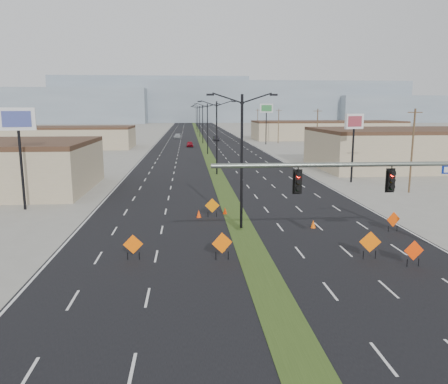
{
  "coord_description": "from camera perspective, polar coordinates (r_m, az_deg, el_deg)",
  "views": [
    {
      "loc": [
        -3.95,
        -19.89,
        8.93
      ],
      "look_at": [
        -1.47,
        10.14,
        3.2
      ],
      "focal_mm": 35.0,
      "sensor_mm": 36.0,
      "label": 1
    }
  ],
  "objects": [
    {
      "name": "streetlight_5",
      "position": [
        171.97,
        -3.46,
        9.57
      ],
      "size": [
        5.15,
        0.24,
        10.02
      ],
      "color": "black",
      "rests_on": "ground"
    },
    {
      "name": "building_sw_far",
      "position": [
        108.78,
        -19.8,
        6.61
      ],
      "size": [
        30.0,
        14.0,
        4.5
      ],
      "primitive_type": "cube",
      "color": "tan",
      "rests_on": "ground"
    },
    {
      "name": "cone_3",
      "position": [
        37.6,
        0.13,
        -2.49
      ],
      "size": [
        0.43,
        0.43,
        0.62
      ],
      "primitive_type": "cone",
      "rotation": [
        0.0,
        0.0,
        0.18
      ],
      "color": "#FF3805",
      "rests_on": "ground"
    },
    {
      "name": "utility_pole_0",
      "position": [
        51.06,
        23.37,
        5.11
      ],
      "size": [
        1.6,
        0.2,
        9.0
      ],
      "color": "#4C3823",
      "rests_on": "ground"
    },
    {
      "name": "construction_sign_5",
      "position": [
        34.55,
        21.24,
        -3.45
      ],
      "size": [
        1.11,
        0.29,
        1.51
      ],
      "rotation": [
        0.0,
        0.0,
        0.22
      ],
      "color": "#DE3F04",
      "rests_on": "ground"
    },
    {
      "name": "streetlight_2",
      "position": [
        88.05,
        -2.17,
        8.47
      ],
      "size": [
        5.15,
        0.24,
        10.02
      ],
      "color": "black",
      "rests_on": "ground"
    },
    {
      "name": "road_surface",
      "position": [
        120.29,
        -2.85,
        6.49
      ],
      "size": [
        25.0,
        400.0,
        0.02
      ],
      "primitive_type": "cube",
      "color": "black",
      "rests_on": "ground"
    },
    {
      "name": "construction_sign_4",
      "position": [
        27.42,
        23.55,
        -7.14
      ],
      "size": [
        1.18,
        0.1,
        1.57
      ],
      "rotation": [
        0.0,
        0.0,
        0.05
      ],
      "color": "#FF3B05",
      "rests_on": "ground"
    },
    {
      "name": "streetlight_4",
      "position": [
        143.99,
        -3.19,
        9.35
      ],
      "size": [
        5.15,
        0.24,
        10.02
      ],
      "color": "black",
      "rests_on": "ground"
    },
    {
      "name": "building_se_near",
      "position": [
        75.43,
        25.61,
        5.01
      ],
      "size": [
        36.0,
        18.0,
        5.5
      ],
      "primitive_type": "cube",
      "color": "tan",
      "rests_on": "ground"
    },
    {
      "name": "pole_sign_east_near",
      "position": [
        55.84,
        16.62,
        8.12
      ],
      "size": [
        2.66,
        1.38,
        8.4
      ],
      "rotation": [
        0.0,
        0.0,
        0.4
      ],
      "color": "black",
      "rests_on": "ground"
    },
    {
      "name": "car_left",
      "position": [
        105.95,
        -4.48,
        6.25
      ],
      "size": [
        1.61,
        3.86,
        1.31
      ],
      "primitive_type": "imported",
      "rotation": [
        0.0,
        0.0,
        0.02
      ],
      "color": "maroon",
      "rests_on": "ground"
    },
    {
      "name": "streetlight_6",
      "position": [
        199.96,
        -3.64,
        9.73
      ],
      "size": [
        5.15,
        0.24,
        10.02
      ],
      "color": "black",
      "rests_on": "ground"
    },
    {
      "name": "mesa_center",
      "position": [
        322.94,
        3.16,
        11.64
      ],
      "size": [
        220.0,
        50.0,
        28.0
      ],
      "primitive_type": "cube",
      "color": "gray",
      "rests_on": "ground"
    },
    {
      "name": "pole_sign_east_far",
      "position": [
        113.16,
        5.56,
        10.48
      ],
      "size": [
        3.23,
        1.64,
        10.31
      ],
      "rotation": [
        0.0,
        0.0,
        -0.4
      ],
      "color": "black",
      "rests_on": "ground"
    },
    {
      "name": "streetlight_0",
      "position": [
        32.33,
        2.32,
        4.52
      ],
      "size": [
        5.15,
        0.24,
        10.02
      ],
      "color": "black",
      "rests_on": "ground"
    },
    {
      "name": "construction_sign_2",
      "position": [
        36.51,
        -1.55,
        -1.87
      ],
      "size": [
        1.21,
        0.05,
        1.61
      ],
      "rotation": [
        0.0,
        0.0,
        0.0
      ],
      "color": "orange",
      "rests_on": "ground"
    },
    {
      "name": "signal_mast",
      "position": [
        25.55,
        24.66,
        0.46
      ],
      "size": [
        16.3,
        0.6,
        8.0
      ],
      "color": "slate",
      "rests_on": "ground"
    },
    {
      "name": "mesa_east",
      "position": [
        360.37,
        26.37,
        9.67
      ],
      "size": [
        160.0,
        50.0,
        18.0
      ],
      "primitive_type": "cube",
      "color": "gray",
      "rests_on": "ground"
    },
    {
      "name": "construction_sign_3",
      "position": [
        27.82,
        18.55,
        -6.31
      ],
      "size": [
        1.3,
        0.21,
        1.74
      ],
      "rotation": [
        0.0,
        0.0,
        -0.13
      ],
      "color": "#FF6605",
      "rests_on": "ground"
    },
    {
      "name": "mesa_backdrop",
      "position": [
        340.96,
        -9.3,
        11.81
      ],
      "size": [
        140.0,
        50.0,
        32.0
      ],
      "primitive_type": "cube",
      "color": "gray",
      "rests_on": "ground"
    },
    {
      "name": "car_mid",
      "position": [
        126.31,
        -1.04,
        7.01
      ],
      "size": [
        1.71,
        4.16,
        1.34
      ],
      "primitive_type": "imported",
      "rotation": [
        0.0,
        0.0,
        0.07
      ],
      "color": "black",
      "rests_on": "ground"
    },
    {
      "name": "mesa_west",
      "position": [
        321.57,
        -26.31,
        10.04
      ],
      "size": [
        180.0,
        50.0,
        22.0
      ],
      "primitive_type": "cube",
      "color": "gray",
      "rests_on": "ground"
    },
    {
      "name": "streetlight_3",
      "position": [
        116.01,
        -2.81,
        9.01
      ],
      "size": [
        5.15,
        0.24,
        10.02
      ],
      "color": "black",
      "rests_on": "ground"
    },
    {
      "name": "utility_pole_3",
      "position": [
        151.85,
        4.41,
        9.12
      ],
      "size": [
        1.6,
        0.2,
        9.0
      ],
      "color": "#4C3823",
      "rests_on": "ground"
    },
    {
      "name": "utility_pole_1",
      "position": [
        83.51,
        12.05,
        7.61
      ],
      "size": [
        1.6,
        0.2,
        9.0
      ],
      "color": "#4C3823",
      "rests_on": "ground"
    },
    {
      "name": "construction_sign_1",
      "position": [
        26.25,
        -0.25,
        -6.79
      ],
      "size": [
        1.25,
        0.38,
        1.71
      ],
      "rotation": [
        0.0,
        0.0,
        0.27
      ],
      "color": "#FF6205",
      "rests_on": "ground"
    },
    {
      "name": "building_se_far",
      "position": [
        136.65,
        13.28,
        7.78
      ],
      "size": [
        44.0,
        16.0,
        5.0
      ],
      "primitive_type": "cube",
      "color": "tan",
      "rests_on": "ground"
    },
    {
      "name": "utility_pole_2",
      "position": [
        117.44,
        7.13,
        8.6
      ],
      "size": [
        1.6,
        0.2,
        9.0
      ],
      "color": "#4C3823",
      "rests_on": "ground"
    },
    {
      "name": "cone_0",
      "position": [
        36.56,
        -3.31,
        -2.85
      ],
      "size": [
        0.51,
        0.51,
        0.67
      ],
      "primitive_type": "cone",
      "rotation": [
        0.0,
        0.0,
        0.35
      ],
      "color": "#FF4105",
      "rests_on": "ground"
    },
    {
      "name": "construction_sign_0",
      "position": [
        26.83,
        -11.79,
        -6.83
      ],
      "size": [
        1.18,
        0.12,
        1.57
      ],
      "rotation": [
        0.0,
        0.0,
        0.07
      ],
      "color": "#FF6005",
      "rests_on": "ground"
    },
    {
      "name": "streetlight_1",
      "position": [
        60.12,
        -0.96,
        7.41
      ],
      "size": [
        5.15,
        0.24,
        10.02
      ],
      "color": "black",
      "rests_on": "ground"
    },
    {
      "name": "ground",
      "position": [
        22.16,
        6.1,
        -13.06
      ],
      "size": [
        600.0,
        600.0,
        0.0
      ],
      "primitive_type": "plane",
      "color": "gray",
      "rests_on": "ground"
    },
    {
      "name": "median_strip",
      "position": [
        120.29,
        -2.85,
        6.49
      ],
      "size": [
        2.0,
        400.0,
        0.04
      ],
      "primitive_type": "cube",
      "color": "#2F4318",
      "rests_on": "ground"
    },
    {
      "name": "pole_sign_west",
      "position": [
        42.59,
        -25.31,
        7.66
      ],
      "size": [
        2.96,
        0.99,
        9.08
      ],
      "rotation": [
        0.0,
        0.0,
        0.22
      ],
      "color": "black",
      "rests_on": "ground"
    },
    {
      "name": "car_far",
      "position": [
        137.44,
        -6.09,
        7.27
      ],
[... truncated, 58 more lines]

